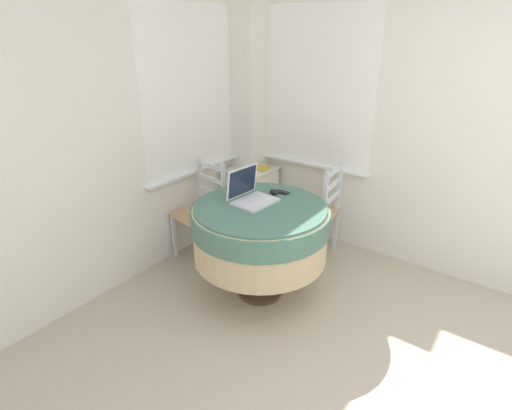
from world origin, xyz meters
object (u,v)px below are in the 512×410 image
computer_mouse (274,192)px  dining_chair_near_back_window (202,212)px  laptop (251,194)px  cell_phone (282,192)px  dining_chair_near_right_window (318,212)px  book_on_cabinet (258,167)px  corner_cabinet (251,198)px  round_dining_table (260,229)px

computer_mouse → dining_chair_near_back_window: 0.83m
laptop → cell_phone: laptop is taller
laptop → computer_mouse: bearing=-17.6°
dining_chair_near_right_window → book_on_cabinet: size_ratio=4.21×
laptop → dining_chair_near_right_window: 0.89m
cell_phone → dining_chair_near_right_window: bearing=-9.6°
cell_phone → book_on_cabinet: bearing=47.5°
dining_chair_near_back_window → dining_chair_near_right_window: same height
dining_chair_near_back_window → corner_cabinet: (0.74, -0.01, -0.11)m
dining_chair_near_right_window → corner_cabinet: (0.11, 0.86, -0.11)m
round_dining_table → book_on_cabinet: bearing=36.6°
laptop → corner_cabinet: size_ratio=0.51×
laptop → cell_phone: 0.31m
dining_chair_near_back_window → cell_phone: bearing=-80.2°
round_dining_table → cell_phone: (0.32, 0.01, 0.20)m
dining_chair_near_back_window → round_dining_table: bearing=-103.1°
computer_mouse → dining_chair_near_right_window: size_ratio=0.09×
round_dining_table → corner_cabinet: round_dining_table is taller
cell_phone → book_on_cabinet: (0.65, 0.71, -0.11)m
round_dining_table → cell_phone: bearing=1.9°
laptop → cell_phone: size_ratio=3.00×
dining_chair_near_back_window → book_on_cabinet: (0.79, -0.07, 0.24)m
cell_phone → book_on_cabinet: cell_phone is taller
cell_phone → dining_chair_near_back_window: (-0.13, 0.78, -0.34)m
cell_phone → book_on_cabinet: size_ratio=0.52×
laptop → cell_phone: (0.29, -0.11, -0.05)m
round_dining_table → laptop: (0.03, 0.12, 0.24)m
cell_phone → book_on_cabinet: 0.97m
computer_mouse → book_on_cabinet: size_ratio=0.39×
computer_mouse → laptop: bearing=162.4°
round_dining_table → dining_chair_near_right_window: dining_chair_near_right_window is taller
laptop → computer_mouse: (0.22, -0.07, -0.03)m
book_on_cabinet → dining_chair_near_back_window: bearing=175.0°
cell_phone → dining_chair_near_back_window: bearing=99.8°
laptop → dining_chair_near_right_window: (0.78, -0.19, -0.39)m
dining_chair_near_right_window → corner_cabinet: dining_chair_near_right_window is taller
corner_cabinet → computer_mouse: bearing=-132.3°
cell_phone → dining_chair_near_right_window: 0.61m
cell_phone → corner_cabinet: (0.61, 0.77, -0.45)m
laptop → corner_cabinet: 1.22m
round_dining_table → dining_chair_near_back_window: (0.18, 0.79, -0.15)m
corner_cabinet → cell_phone: bearing=-128.1°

